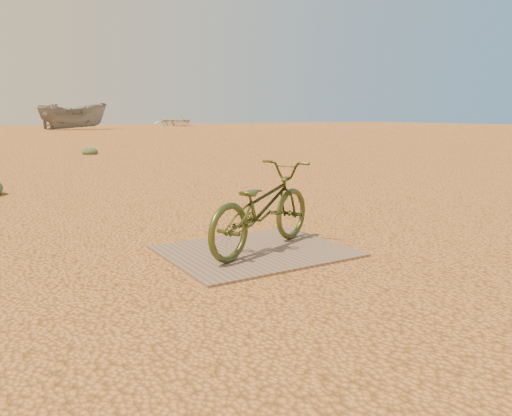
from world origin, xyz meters
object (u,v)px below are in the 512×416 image
bicycle (262,207)px  boat_mid_right (74,116)px  boat_far_right (177,121)px  plywood_board (256,251)px

bicycle → boat_mid_right: size_ratio=0.26×
boat_far_right → bicycle: bearing=-115.9°
bicycle → boat_mid_right: bearing=-32.9°
plywood_board → boat_far_right: (19.06, 48.26, 0.55)m
boat_mid_right → bicycle: bearing=164.0°
plywood_board → bicycle: bearing=-8.6°
bicycle → boat_far_right: bearing=-45.1°
plywood_board → boat_far_right: 51.89m
bicycle → boat_mid_right: boat_mid_right is taller
plywood_board → boat_mid_right: bearing=80.7°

